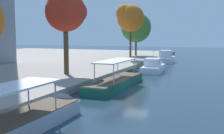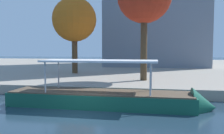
% 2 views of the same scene
% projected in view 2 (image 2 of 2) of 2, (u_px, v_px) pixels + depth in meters
% --- Properties ---
extents(ground_plane, '(220.00, 220.00, 0.00)m').
position_uv_depth(ground_plane, '(76.00, 116.00, 13.47)').
color(ground_plane, '#1E3342').
extents(dock_promenade, '(120.00, 55.00, 0.79)m').
position_uv_depth(dock_promenade, '(131.00, 67.00, 45.71)').
color(dock_promenade, gray).
rests_on(dock_promenade, ground_plane).
extents(tour_boat_2, '(13.23, 2.80, 4.00)m').
position_uv_depth(tour_boat_2, '(113.00, 101.00, 15.66)').
color(tour_boat_2, '#14513D').
rests_on(tour_boat_2, ground_plane).
extents(tree_4, '(5.38, 5.38, 9.27)m').
position_uv_depth(tree_4, '(74.00, 20.00, 29.38)').
color(tree_4, '#4C3823').
rests_on(tree_4, dock_promenade).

